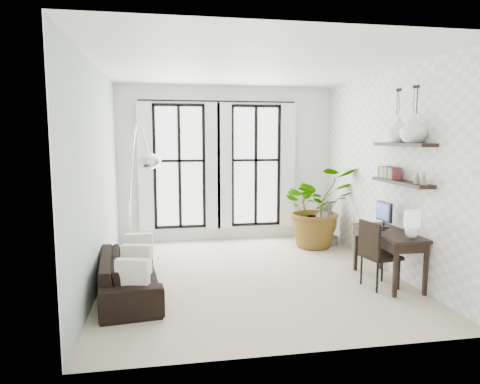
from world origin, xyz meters
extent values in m
plane|color=#B7AD91|center=(0.00, 0.00, 0.00)|extent=(5.00, 5.00, 0.00)
plane|color=white|center=(0.00, 0.00, 3.20)|extent=(5.00, 5.00, 0.00)
plane|color=#9EB0A6|center=(-2.25, 0.00, 1.60)|extent=(0.00, 5.00, 5.00)
plane|color=white|center=(2.25, 0.00, 1.60)|extent=(0.00, 5.00, 5.00)
plane|color=white|center=(0.00, 2.50, 1.60)|extent=(4.50, 0.00, 4.50)
cube|color=white|center=(-1.00, 2.47, 1.55)|extent=(1.00, 0.02, 2.50)
cube|color=white|center=(-1.68, 2.37, 1.55)|extent=(0.30, 0.04, 2.60)
cube|color=white|center=(-0.32, 2.37, 1.55)|extent=(0.30, 0.04, 2.60)
cube|color=white|center=(0.60, 2.47, 1.55)|extent=(1.00, 0.02, 2.50)
cube|color=white|center=(-0.08, 2.37, 1.55)|extent=(0.30, 0.04, 2.60)
cube|color=white|center=(1.28, 2.37, 1.55)|extent=(0.30, 0.04, 2.60)
cylinder|color=black|center=(-0.20, 2.38, 2.88)|extent=(3.20, 0.03, 0.03)
cube|color=black|center=(2.11, -0.67, 1.50)|extent=(0.25, 1.30, 0.05)
cube|color=black|center=(2.11, -0.67, 2.05)|extent=(0.25, 1.30, 0.05)
cube|color=#B8342E|center=(2.11, -0.12, 1.61)|extent=(0.16, 0.04, 0.18)
cube|color=#3672BD|center=(2.11, -0.17, 1.61)|extent=(0.16, 0.04, 0.18)
cube|color=yellow|center=(2.11, -0.21, 1.61)|extent=(0.16, 0.03, 0.18)
cube|color=green|center=(2.11, -0.26, 1.61)|extent=(0.16, 0.04, 0.18)
cube|color=#A84BB0|center=(2.11, -0.30, 1.61)|extent=(0.16, 0.04, 0.18)
cube|color=gold|center=(2.11, -0.35, 1.61)|extent=(0.16, 0.04, 0.18)
cube|color=#454545|center=(2.11, -0.39, 1.61)|extent=(0.16, 0.04, 0.18)
cube|color=teal|center=(2.11, -0.44, 1.61)|extent=(0.16, 0.04, 0.18)
cube|color=tan|center=(2.11, -0.48, 1.61)|extent=(0.16, 0.03, 0.18)
cube|color=brown|center=(2.11, -0.53, 1.61)|extent=(0.16, 0.03, 0.18)
cone|color=gray|center=(2.11, -1.07, 1.61)|extent=(0.10, 0.10, 0.18)
cone|color=gray|center=(2.11, -1.22, 1.61)|extent=(0.10, 0.10, 0.18)
imported|color=black|center=(-1.80, -0.55, 0.28)|extent=(0.96, 2.01, 0.57)
cube|color=white|center=(-1.70, -1.25, 0.50)|extent=(0.40, 0.12, 0.40)
cube|color=white|center=(-1.70, -0.55, 0.50)|extent=(0.40, 0.12, 0.40)
cube|color=white|center=(-1.70, 0.15, 0.50)|extent=(0.40, 0.12, 0.40)
imported|color=#2D7228|center=(1.63, 1.53, 0.80)|extent=(1.60, 1.44, 1.60)
cube|color=black|center=(1.95, -0.67, 0.76)|extent=(0.56, 1.32, 0.04)
cube|color=black|center=(1.93, -0.67, 0.67)|extent=(0.51, 1.25, 0.12)
cube|color=black|center=(1.73, -1.28, 0.37)|extent=(0.05, 0.05, 0.73)
cube|color=black|center=(2.17, -1.28, 0.37)|extent=(0.05, 0.05, 0.73)
cube|color=black|center=(1.73, -0.07, 0.37)|extent=(0.05, 0.05, 0.73)
cube|color=black|center=(2.17, -0.07, 0.37)|extent=(0.05, 0.05, 0.73)
cube|color=black|center=(2.00, -0.42, 1.03)|extent=(0.04, 0.42, 0.30)
cube|color=navy|center=(1.98, -0.42, 1.03)|extent=(0.00, 0.36, 0.24)
cube|color=black|center=(1.85, -0.42, 0.79)|extent=(0.15, 0.40, 0.02)
sphere|color=silver|center=(2.00, -1.18, 0.87)|extent=(0.18, 0.18, 0.18)
cylinder|color=white|center=(2.00, -1.18, 1.06)|extent=(0.22, 0.22, 0.22)
cube|color=black|center=(1.74, -0.85, 0.46)|extent=(0.53, 0.53, 0.05)
cube|color=black|center=(1.54, -0.88, 0.72)|extent=(0.12, 0.46, 0.51)
cylinder|color=black|center=(1.55, -1.03, 0.21)|extent=(0.03, 0.03, 0.43)
cylinder|color=black|center=(1.92, -1.03, 0.21)|extent=(0.03, 0.03, 0.43)
cylinder|color=black|center=(1.55, -0.66, 0.21)|extent=(0.03, 0.03, 0.43)
cylinder|color=black|center=(1.92, -0.66, 0.21)|extent=(0.03, 0.03, 0.43)
cylinder|color=silver|center=(-1.90, 0.97, 0.05)|extent=(0.36, 0.36, 0.10)
cylinder|color=silver|center=(-1.90, 0.97, 0.55)|extent=(0.04, 0.04, 0.99)
ellipsoid|color=silver|center=(-1.50, -0.50, 1.83)|extent=(0.32, 0.32, 0.21)
cylinder|color=gray|center=(1.89, 1.70, 0.08)|extent=(0.51, 0.51, 0.15)
ellipsoid|color=gray|center=(1.89, 1.70, 0.43)|extent=(0.46, 0.46, 0.56)
sphere|color=gray|center=(1.89, 1.70, 0.79)|extent=(0.25, 0.25, 0.25)
imported|color=white|center=(2.11, -0.92, 2.27)|extent=(0.37, 0.37, 0.38)
imported|color=white|center=(2.11, -0.52, 2.27)|extent=(0.37, 0.37, 0.38)
camera|label=1|loc=(-1.28, -6.38, 2.16)|focal=32.00mm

